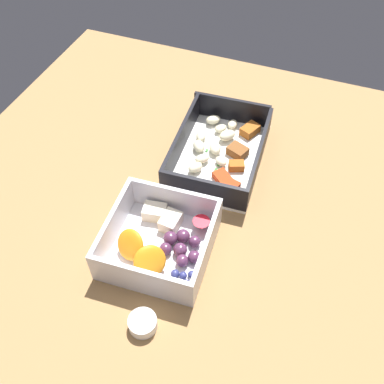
# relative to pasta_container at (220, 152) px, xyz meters

# --- Properties ---
(table_surface) EXTENTS (0.80, 0.80, 0.02)m
(table_surface) POSITION_rel_pasta_container_xyz_m (0.11, -0.01, -0.03)
(table_surface) COLOR #9E7547
(table_surface) RESTS_ON ground
(pasta_container) EXTENTS (0.21, 0.15, 0.05)m
(pasta_container) POSITION_rel_pasta_container_xyz_m (0.00, 0.00, 0.00)
(pasta_container) COLOR white
(pasta_container) RESTS_ON table_surface
(fruit_bowl) EXTENTS (0.15, 0.15, 0.05)m
(fruit_bowl) POSITION_rel_pasta_container_xyz_m (0.20, -0.02, 0.00)
(fruit_bowl) COLOR white
(fruit_bowl) RESTS_ON table_surface
(paper_cup_liner) EXTENTS (0.04, 0.04, 0.02)m
(paper_cup_liner) POSITION_rel_pasta_container_xyz_m (0.31, 0.00, -0.01)
(paper_cup_liner) COLOR white
(paper_cup_liner) RESTS_ON table_surface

